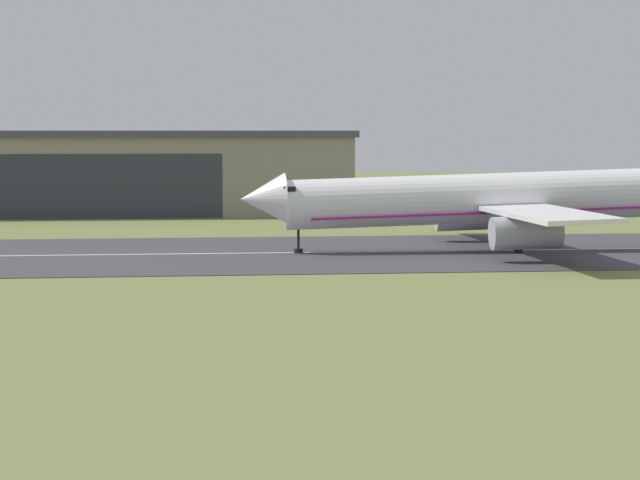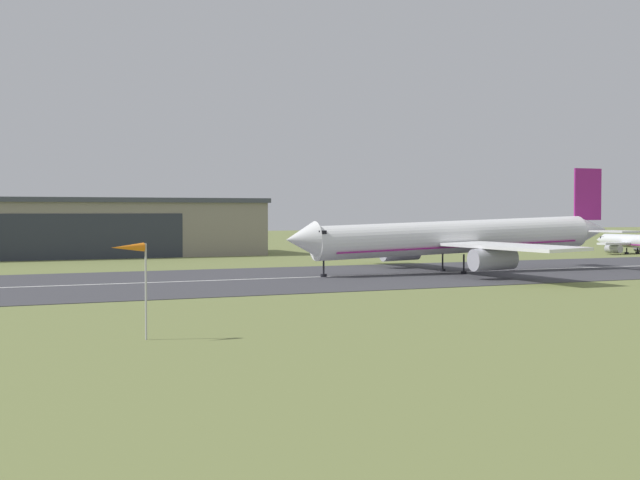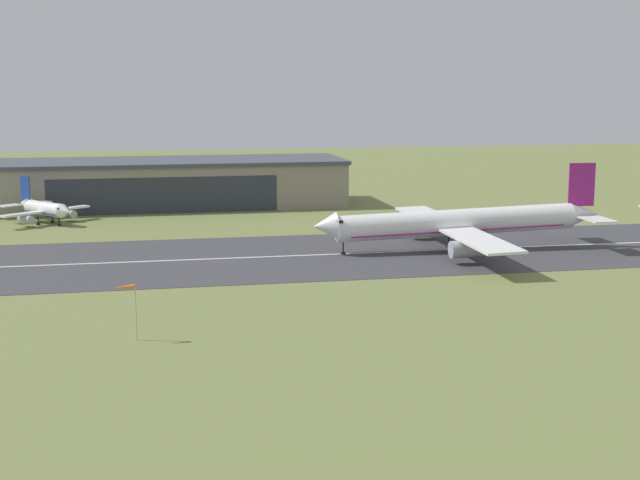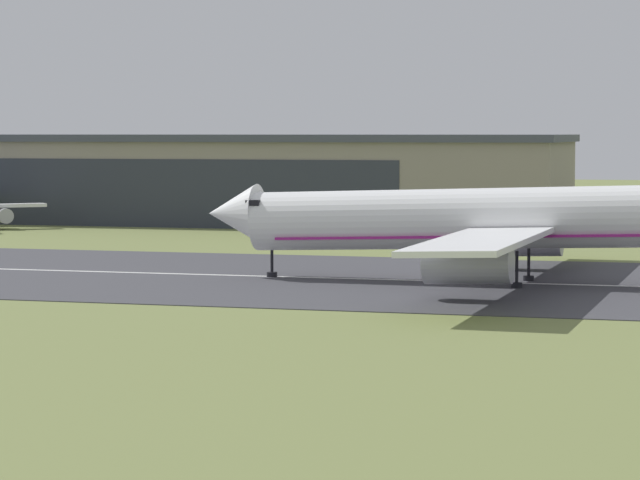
# 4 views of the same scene
# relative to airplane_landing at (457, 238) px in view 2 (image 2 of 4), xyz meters

# --- Properties ---
(runway_strip) EXTENTS (406.95, 41.85, 0.06)m
(runway_strip) POSITION_rel_airplane_landing_xyz_m (-22.71, 0.65, -4.90)
(runway_strip) COLOR #3D3D42
(runway_strip) RESTS_ON ground_plane
(runway_centreline) EXTENTS (366.25, 0.70, 0.01)m
(runway_centreline) POSITION_rel_airplane_landing_xyz_m (-22.71, 0.65, -4.86)
(runway_centreline) COLOR silver
(runway_centreline) RESTS_ON runway_strip
(hangar_building) EXTENTS (87.96, 26.69, 11.30)m
(hangar_building) POSITION_rel_airplane_landing_xyz_m (-49.66, 70.40, 0.74)
(hangar_building) COLOR gray
(hangar_building) RESTS_ON ground_plane
(airplane_landing) EXTENTS (53.18, 52.04, 15.26)m
(airplane_landing) POSITION_rel_airplane_landing_xyz_m (0.00, 0.00, 0.00)
(airplane_landing) COLOR white
(airplane_landing) RESTS_ON ground_plane
(airplane_parked_centre) EXTENTS (17.01, 19.37, 8.54)m
(airplane_parked_centre) POSITION_rel_airplane_landing_xyz_m (63.43, 31.55, -2.35)
(airplane_parked_centre) COLOR silver
(airplane_parked_centre) RESTS_ON ground_plane
(windsock_pole) EXTENTS (2.52, 0.95, 6.63)m
(windsock_pole) POSITION_rel_airplane_landing_xyz_m (-57.14, -46.58, 0.99)
(windsock_pole) COLOR #B7B7BC
(windsock_pole) RESTS_ON ground_plane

